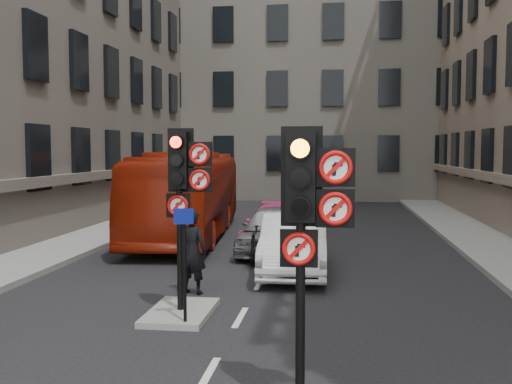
% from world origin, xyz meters
% --- Properties ---
extents(pavement_left, '(3.00, 50.00, 0.16)m').
position_xyz_m(pavement_left, '(-7.20, 12.00, 0.08)').
color(pavement_left, gray).
rests_on(pavement_left, ground).
extents(centre_island, '(1.20, 2.00, 0.12)m').
position_xyz_m(centre_island, '(-1.20, 5.00, 0.06)').
color(centre_island, gray).
rests_on(centre_island, ground).
extents(building_far, '(30.00, 14.00, 20.00)m').
position_xyz_m(building_far, '(0.00, 38.00, 10.00)').
color(building_far, '#696259').
rests_on(building_far, ground).
extents(signal_near, '(0.91, 0.40, 3.58)m').
position_xyz_m(signal_near, '(1.49, 0.99, 2.58)').
color(signal_near, black).
rests_on(signal_near, ground).
extents(signal_far, '(0.91, 0.40, 3.58)m').
position_xyz_m(signal_far, '(-1.11, 4.99, 2.70)').
color(signal_far, black).
rests_on(signal_far, centre_island).
extents(car_silver, '(2.19, 4.58, 1.51)m').
position_xyz_m(car_silver, '(-0.09, 12.28, 0.75)').
color(car_silver, '#999BA0').
rests_on(car_silver, ground).
extents(car_white, '(1.83, 4.80, 1.56)m').
position_xyz_m(car_white, '(0.75, 9.36, 0.78)').
color(car_white, silver).
rests_on(car_white, ground).
extents(car_pink, '(2.11, 4.91, 1.41)m').
position_xyz_m(car_pink, '(-0.09, 13.27, 0.71)').
color(car_pink, '#D63F82').
rests_on(car_pink, ground).
extents(bus_red, '(3.60, 11.55, 3.17)m').
position_xyz_m(bus_red, '(-3.63, 15.41, 1.58)').
color(bus_red, maroon).
rests_on(bus_red, ground).
extents(motorcycle, '(0.51, 1.79, 1.08)m').
position_xyz_m(motorcycle, '(-0.45, 10.45, 0.54)').
color(motorcycle, black).
rests_on(motorcycle, ground).
extents(motorcyclist, '(0.80, 0.64, 1.93)m').
position_xyz_m(motorcyclist, '(-1.39, 6.78, 0.96)').
color(motorcyclist, black).
rests_on(motorcyclist, ground).
extents(info_sign, '(0.36, 0.15, 2.10)m').
position_xyz_m(info_sign, '(-0.90, 4.18, 1.48)').
color(info_sign, black).
rests_on(info_sign, centre_island).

